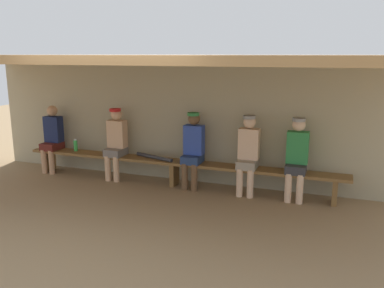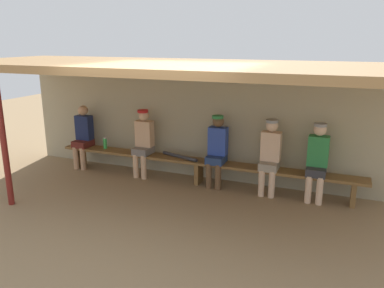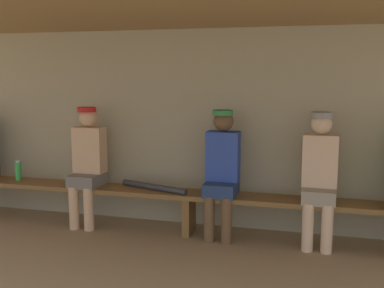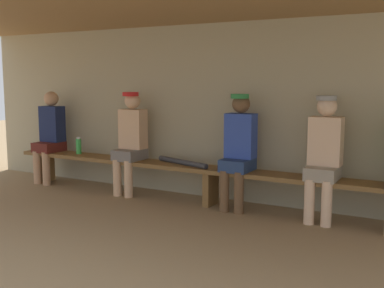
{
  "view_description": "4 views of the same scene",
  "coord_description": "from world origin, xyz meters",
  "px_view_note": "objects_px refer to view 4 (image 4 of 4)",
  "views": [
    {
      "loc": [
        2.68,
        -4.92,
        2.33
      ],
      "look_at": [
        0.45,
        1.26,
        0.86
      ],
      "focal_mm": 37.66,
      "sensor_mm": 36.0,
      "label": 1
    },
    {
      "loc": [
        2.49,
        -4.98,
        2.68
      ],
      "look_at": [
        -0.0,
        1.21,
        0.86
      ],
      "focal_mm": 36.11,
      "sensor_mm": 36.0,
      "label": 2
    },
    {
      "loc": [
        1.32,
        -3.15,
        1.72
      ],
      "look_at": [
        0.07,
        1.43,
        1.0
      ],
      "focal_mm": 43.9,
      "sensor_mm": 36.0,
      "label": 3
    },
    {
      "loc": [
        2.53,
        -3.47,
        1.52
      ],
      "look_at": [
        -0.1,
        1.26,
        0.78
      ],
      "focal_mm": 44.54,
      "sensor_mm": 36.0,
      "label": 4
    }
  ],
  "objects_px": {
    "player_in_red": "(324,152)",
    "player_in_white": "(131,138)",
    "baseball_bat": "(182,162)",
    "bench": "(211,174)",
    "player_middle": "(50,133)",
    "player_in_blue": "(239,146)",
    "water_bottle_green": "(79,146)"
  },
  "relations": [
    {
      "from": "player_in_blue",
      "to": "bench",
      "type": "bearing_deg",
      "value": -179.43
    },
    {
      "from": "water_bottle_green",
      "to": "player_in_red",
      "type": "bearing_deg",
      "value": -0.46
    },
    {
      "from": "bench",
      "to": "water_bottle_green",
      "type": "distance_m",
      "value": 2.13
    },
    {
      "from": "baseball_bat",
      "to": "player_in_white",
      "type": "bearing_deg",
      "value": -162.47
    },
    {
      "from": "water_bottle_green",
      "to": "player_in_white",
      "type": "bearing_deg",
      "value": -1.69
    },
    {
      "from": "player_in_red",
      "to": "baseball_bat",
      "type": "relative_size",
      "value": 1.59
    },
    {
      "from": "player_in_blue",
      "to": "water_bottle_green",
      "type": "xyz_separation_m",
      "value": [
        -2.47,
        0.03,
        -0.17
      ]
    },
    {
      "from": "player_middle",
      "to": "player_in_white",
      "type": "xyz_separation_m",
      "value": [
        1.46,
        0.0,
        0.02
      ]
    },
    {
      "from": "bench",
      "to": "player_middle",
      "type": "height_order",
      "value": "player_middle"
    },
    {
      "from": "bench",
      "to": "player_in_white",
      "type": "distance_m",
      "value": 1.24
    },
    {
      "from": "player_middle",
      "to": "player_in_red",
      "type": "bearing_deg",
      "value": 0.01
    },
    {
      "from": "player_in_red",
      "to": "player_in_white",
      "type": "xyz_separation_m",
      "value": [
        -2.52,
        0.0,
        0.0
      ]
    },
    {
      "from": "water_bottle_green",
      "to": "bench",
      "type": "bearing_deg",
      "value": -0.84
    },
    {
      "from": "player_in_blue",
      "to": "player_in_white",
      "type": "relative_size",
      "value": 1.0
    },
    {
      "from": "player_middle",
      "to": "baseball_bat",
      "type": "relative_size",
      "value": 1.58
    },
    {
      "from": "player_in_red",
      "to": "player_in_white",
      "type": "distance_m",
      "value": 2.52
    },
    {
      "from": "player_in_blue",
      "to": "player_in_red",
      "type": "height_order",
      "value": "same"
    },
    {
      "from": "player_in_blue",
      "to": "player_in_red",
      "type": "bearing_deg",
      "value": 0.0
    },
    {
      "from": "player_middle",
      "to": "water_bottle_green",
      "type": "xyz_separation_m",
      "value": [
        0.53,
        0.03,
        -0.16
      ]
    },
    {
      "from": "player_in_red",
      "to": "baseball_bat",
      "type": "bearing_deg",
      "value": -179.88
    },
    {
      "from": "bench",
      "to": "water_bottle_green",
      "type": "bearing_deg",
      "value": 179.16
    },
    {
      "from": "player_middle",
      "to": "player_in_red",
      "type": "relative_size",
      "value": 0.99
    },
    {
      "from": "baseball_bat",
      "to": "bench",
      "type": "bearing_deg",
      "value": 17.78
    },
    {
      "from": "water_bottle_green",
      "to": "baseball_bat",
      "type": "xyz_separation_m",
      "value": [
        1.72,
        -0.03,
        -0.08
      ]
    },
    {
      "from": "player_in_red",
      "to": "baseball_bat",
      "type": "height_order",
      "value": "player_in_red"
    },
    {
      "from": "player_middle",
      "to": "water_bottle_green",
      "type": "bearing_deg",
      "value": 3.05
    },
    {
      "from": "player_in_red",
      "to": "player_middle",
      "type": "bearing_deg",
      "value": -179.99
    },
    {
      "from": "player_in_red",
      "to": "water_bottle_green",
      "type": "xyz_separation_m",
      "value": [
        -3.46,
        0.03,
        -0.17
      ]
    },
    {
      "from": "water_bottle_green",
      "to": "player_middle",
      "type": "bearing_deg",
      "value": -176.95
    },
    {
      "from": "player_in_blue",
      "to": "baseball_bat",
      "type": "xyz_separation_m",
      "value": [
        -0.75,
        -0.0,
        -0.25
      ]
    },
    {
      "from": "player_in_red",
      "to": "water_bottle_green",
      "type": "relative_size",
      "value": 5.64
    },
    {
      "from": "player_in_red",
      "to": "player_in_blue",
      "type": "bearing_deg",
      "value": 180.0
    }
  ]
}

